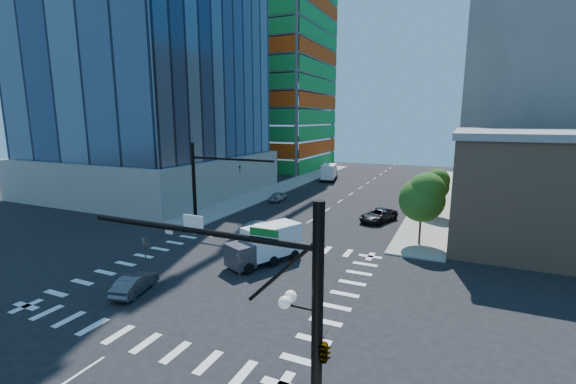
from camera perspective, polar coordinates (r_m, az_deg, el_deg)
The scene contains 18 objects.
ground at distance 29.96m, azimuth -9.37°, elevation -12.39°, with size 160.00×160.00×0.00m, color black.
road_markings at distance 29.96m, azimuth -9.37°, elevation -12.38°, with size 20.00×20.00×0.01m, color silver.
sidewalk_ne at distance 63.94m, azimuth 21.16°, elevation -0.46°, with size 5.00×60.00×0.15m, color #9B9A93.
sidewalk_nw at distance 69.74m, azimuth 0.24°, elevation 1.16°, with size 5.00×60.00×0.15m, color #9B9A93.
construction_building at distance 95.86m, azimuth -2.70°, elevation 18.48°, with size 25.16×34.50×70.60m.
commercial_building at distance 46.24m, azimuth 35.84°, elevation 0.76°, with size 20.50×22.50×10.60m.
bg_building_ne at distance 78.68m, azimuth 33.32°, elevation 10.70°, with size 24.00×30.00×28.00m, color slate.
signal_mast_se at distance 14.03m, azimuth 0.73°, elevation -17.75°, with size 10.51×2.48×9.00m.
signal_mast_nw at distance 43.20m, azimuth -12.23°, elevation 2.25°, with size 10.20×0.40×9.00m.
tree_south at distance 37.48m, azimuth 19.43°, elevation -0.65°, with size 4.16×4.16×6.82m.
tree_north at distance 49.38m, azimuth 20.98°, elevation 1.05°, with size 3.54×3.52×5.78m.
no_parking_sign at distance 17.90m, azimuth 4.54°, elevation -24.50°, with size 0.30×0.06×2.20m.
car_nb_far at distance 45.80m, azimuth 13.24°, elevation -3.37°, with size 2.50×5.41×1.50m, color black.
car_sb_near at distance 40.17m, azimuth -4.25°, elevation -5.19°, with size 1.93×4.75×1.38m, color silver.
car_sb_mid at distance 55.84m, azimuth -1.47°, elevation -0.64°, with size 1.59×3.96×1.35m, color #96999D.
car_sb_cross at distance 28.97m, azimuth -21.72°, elevation -12.46°, with size 1.39×3.99×1.31m, color #4C4B51.
box_truck_near at distance 31.88m, azimuth -3.76°, elevation -8.22°, with size 4.70×6.33×3.05m.
box_truck_far at distance 74.81m, azimuth 6.16°, elevation 2.79°, with size 3.71×6.48×3.20m.
Camera 1 is at (15.51, -22.80, 11.70)m, focal length 24.00 mm.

